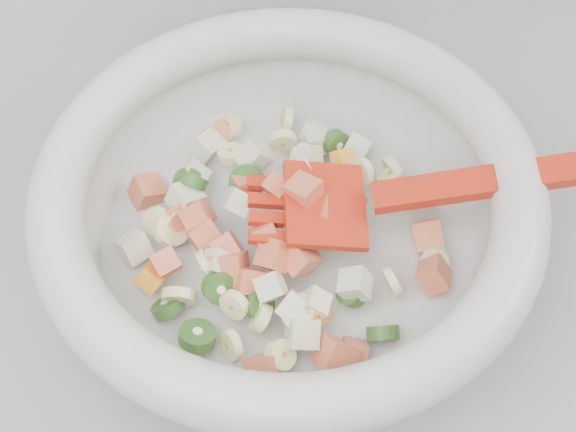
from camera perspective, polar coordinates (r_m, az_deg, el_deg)
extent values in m
cylinder|color=silver|center=(0.65, 0.00, -1.99)|extent=(0.31, 0.31, 0.02)
torus|color=silver|center=(0.59, 0.00, 1.92)|extent=(0.38, 0.38, 0.04)
cylinder|color=#CECB89|center=(0.65, 5.05, 3.04)|extent=(0.03, 0.03, 0.03)
cylinder|color=#CECB89|center=(0.58, 0.84, -6.88)|extent=(0.03, 0.03, 0.02)
cylinder|color=#CECB89|center=(0.67, 7.57, 3.23)|extent=(0.02, 0.04, 0.03)
cylinder|color=#CECB89|center=(0.65, 1.19, 4.17)|extent=(0.03, 0.03, 0.02)
cylinder|color=#CECB89|center=(0.63, 10.46, -3.10)|extent=(0.03, 0.03, 0.03)
cylinder|color=#CECB89|center=(0.60, 7.42, -4.64)|extent=(0.02, 0.03, 0.03)
cylinder|color=#CECB89|center=(0.60, -7.73, -5.70)|extent=(0.03, 0.02, 0.03)
cylinder|color=#CECB89|center=(0.67, 7.36, 2.78)|extent=(0.03, 0.03, 0.02)
cylinder|color=#CECB89|center=(0.70, -0.13, 6.81)|extent=(0.01, 0.04, 0.04)
cylinder|color=#CECB89|center=(0.63, -8.32, -0.96)|extent=(0.04, 0.03, 0.03)
cylinder|color=#CECB89|center=(0.64, -8.09, -0.52)|extent=(0.03, 0.03, 0.03)
cylinder|color=#CECB89|center=(0.58, -1.99, -7.23)|extent=(0.02, 0.03, 0.03)
cylinder|color=#CECB89|center=(0.58, -3.83, -6.32)|extent=(0.03, 0.02, 0.03)
cylinder|color=#CECB89|center=(0.58, -4.06, -9.14)|extent=(0.02, 0.03, 0.03)
cylinder|color=#CECB89|center=(0.60, -5.64, -3.51)|extent=(0.02, 0.03, 0.03)
cylinder|color=#CECB89|center=(0.70, -4.13, 6.38)|extent=(0.02, 0.03, 0.03)
cylinder|color=#CECB89|center=(0.67, -4.10, 4.45)|extent=(0.03, 0.03, 0.01)
cylinder|color=#CECB89|center=(0.64, -9.22, -0.45)|extent=(0.03, 0.02, 0.03)
cylinder|color=#CECB89|center=(0.68, -0.37, 5.36)|extent=(0.03, 0.01, 0.03)
cylinder|color=#CECB89|center=(0.57, -0.54, -9.84)|extent=(0.03, 0.03, 0.03)
cube|color=#CF6E41|center=(0.58, 3.42, -9.91)|extent=(0.04, 0.03, 0.04)
cube|color=#CF6E41|center=(0.61, -0.98, 2.22)|extent=(0.02, 0.03, 0.03)
cube|color=#CF6E41|center=(0.63, -3.00, 2.11)|extent=(0.02, 0.03, 0.02)
cube|color=#CF6E41|center=(0.66, 9.30, 1.69)|extent=(0.03, 0.03, 0.03)
cube|color=#CF6E41|center=(0.63, 4.42, 0.94)|extent=(0.03, 0.03, 0.03)
cube|color=#CF6E41|center=(0.67, -9.96, 1.68)|extent=(0.03, 0.03, 0.03)
cube|color=#CF6E41|center=(0.61, -8.67, -3.27)|extent=(0.02, 0.03, 0.03)
cube|color=#CF6E41|center=(0.59, 4.71, -9.60)|extent=(0.02, 0.03, 0.03)
cube|color=#CF6E41|center=(0.60, -4.19, -3.79)|extent=(0.03, 0.04, 0.04)
cube|color=#CF6E41|center=(0.59, -1.03, -2.81)|extent=(0.03, 0.03, 0.03)
cube|color=#CF6E41|center=(0.64, 9.88, -1.34)|extent=(0.03, 0.03, 0.03)
cube|color=#CF6E41|center=(0.64, -7.95, -0.15)|extent=(0.03, 0.03, 0.03)
cube|color=#CF6E41|center=(0.59, 0.82, -2.96)|extent=(0.04, 0.03, 0.03)
cube|color=#CF6E41|center=(0.62, -6.43, 0.02)|extent=(0.03, 0.03, 0.03)
cube|color=#CF6E41|center=(0.62, 10.34, -4.15)|extent=(0.03, 0.03, 0.03)
cube|color=#CF6E41|center=(0.59, -2.74, -4.66)|extent=(0.03, 0.03, 0.03)
cube|color=#CF6E41|center=(0.57, -1.62, -10.81)|extent=(0.03, 0.03, 0.04)
cube|color=#CF6E41|center=(0.60, -1.66, -1.49)|extent=(0.02, 0.03, 0.03)
cube|color=#CF6E41|center=(0.60, -4.37, -2.23)|extent=(0.03, 0.03, 0.03)
cube|color=#CF6E41|center=(0.60, 1.15, 1.55)|extent=(0.03, 0.03, 0.03)
cube|color=#CF6E41|center=(0.61, 2.51, -0.12)|extent=(0.03, 0.03, 0.03)
cube|color=#CF6E41|center=(0.70, -5.16, 5.62)|extent=(0.03, 0.03, 0.03)
cube|color=#CF6E41|center=(0.61, -5.98, -1.40)|extent=(0.03, 0.03, 0.03)
cylinder|color=green|center=(0.59, -6.47, -8.48)|extent=(0.03, 0.03, 0.02)
cylinder|color=green|center=(0.65, -6.81, 2.47)|extent=(0.03, 0.03, 0.04)
cylinder|color=green|center=(0.65, -7.14, 2.24)|extent=(0.03, 0.02, 0.03)
cylinder|color=green|center=(0.59, 6.77, -8.27)|extent=(0.03, 0.03, 0.03)
cylinder|color=green|center=(0.60, 0.75, -1.40)|extent=(0.03, 0.03, 0.02)
cylinder|color=green|center=(0.63, -2.95, 2.46)|extent=(0.04, 0.03, 0.03)
cylinder|color=green|center=(0.68, 3.43, 5.18)|extent=(0.03, 0.02, 0.03)
cylinder|color=green|center=(0.61, 4.47, -0.50)|extent=(0.03, 0.03, 0.02)
cylinder|color=green|center=(0.60, -8.54, -6.40)|extent=(0.03, 0.03, 0.02)
cylinder|color=green|center=(0.60, 4.58, -5.39)|extent=(0.03, 0.03, 0.02)
cylinder|color=green|center=(0.59, -4.95, -5.11)|extent=(0.03, 0.03, 0.03)
cylinder|color=green|center=(0.61, 2.66, -0.30)|extent=(0.03, 0.02, 0.03)
cylinder|color=green|center=(0.59, -2.06, -6.27)|extent=(0.03, 0.03, 0.03)
cube|color=beige|center=(0.68, 4.82, 4.78)|extent=(0.03, 0.03, 0.03)
cube|color=beige|center=(0.63, 3.11, 2.05)|extent=(0.03, 0.03, 0.03)
cube|color=beige|center=(0.65, -2.45, 4.09)|extent=(0.03, 0.03, 0.03)
cube|color=beige|center=(0.59, 4.78, -4.86)|extent=(0.03, 0.03, 0.03)
cube|color=beige|center=(0.68, 2.15, 5.20)|extent=(0.02, 0.02, 0.02)
cube|color=beige|center=(0.66, -6.81, 2.61)|extent=(0.04, 0.03, 0.03)
cube|color=beige|center=(0.70, 1.88, 5.97)|extent=(0.03, 0.03, 0.03)
cube|color=beige|center=(0.58, 0.51, -6.62)|extent=(0.03, 0.04, 0.03)
cube|color=beige|center=(0.65, 1.44, 4.24)|extent=(0.03, 0.03, 0.03)
cube|color=beige|center=(0.62, 1.13, 3.08)|extent=(0.03, 0.02, 0.03)
cube|color=beige|center=(0.58, 1.85, -6.29)|extent=(0.03, 0.03, 0.03)
cube|color=beige|center=(0.63, -10.92, -2.19)|extent=(0.03, 0.03, 0.03)
cube|color=beige|center=(0.58, 0.99, -8.33)|extent=(0.03, 0.03, 0.03)
cube|color=beige|center=(0.58, -1.22, -5.08)|extent=(0.03, 0.02, 0.03)
cube|color=beige|center=(0.61, -3.60, 0.99)|extent=(0.03, 0.03, 0.03)
cube|color=beige|center=(0.64, -7.28, 1.26)|extent=(0.04, 0.03, 0.03)
cube|color=beige|center=(0.60, -4.97, -3.34)|extent=(0.03, 0.03, 0.03)
cube|color=beige|center=(0.69, -5.82, 4.91)|extent=(0.04, 0.03, 0.03)
cube|color=orange|center=(0.66, 3.97, 3.72)|extent=(0.02, 0.03, 0.03)
cube|color=orange|center=(0.61, -9.75, -4.37)|extent=(0.03, 0.03, 0.03)
cube|color=orange|center=(0.58, 1.77, -6.95)|extent=(0.03, 0.03, 0.02)
cube|color=#B3230F|center=(0.60, 2.65, 0.78)|extent=(0.07, 0.08, 0.02)
cube|color=#B3230F|center=(0.62, -1.48, 2.31)|extent=(0.03, 0.02, 0.01)
cube|color=#B3230F|center=(0.61, -1.43, 1.07)|extent=(0.03, 0.02, 0.01)
cube|color=#B3230F|center=(0.60, -1.37, -0.22)|extent=(0.03, 0.02, 0.01)
cube|color=#B3230F|center=(0.59, -1.31, -1.56)|extent=(0.03, 0.02, 0.01)
cube|color=#B3230F|center=(0.61, 16.51, 2.74)|extent=(0.22, 0.06, 0.05)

